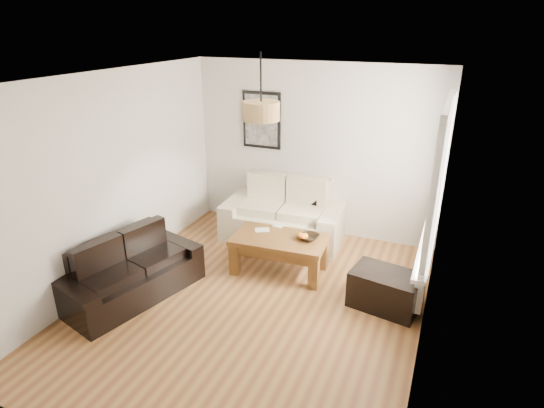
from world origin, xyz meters
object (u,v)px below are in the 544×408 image
at_px(sofa_leather, 131,269).
at_px(ottoman, 385,290).
at_px(coffee_table, 279,254).
at_px(loveseat_cream, 284,211).

distance_m(sofa_leather, ottoman, 3.03).
bearing_deg(sofa_leather, ottoman, -56.64).
bearing_deg(coffee_table, loveseat_cream, 108.31).
bearing_deg(sofa_leather, coffee_table, -34.75).
distance_m(loveseat_cream, ottoman, 2.16).
xyz_separation_m(sofa_leather, ottoman, (2.88, 0.93, -0.14)).
xyz_separation_m(coffee_table, ottoman, (1.44, -0.27, -0.03)).
relative_size(coffee_table, ottoman, 1.57).
distance_m(loveseat_cream, sofa_leather, 2.45).
bearing_deg(loveseat_cream, ottoman, -38.62).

